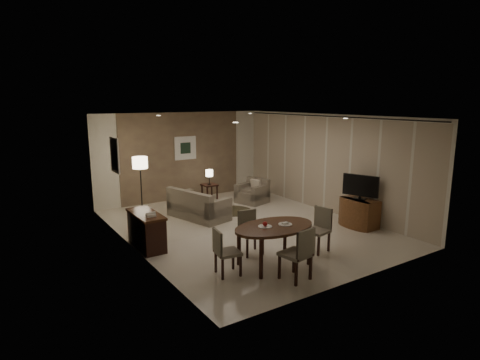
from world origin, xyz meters
TOP-DOWN VIEW (x-y plane):
  - room_shell at (0.00, 0.40)m, footprint 5.50×7.00m
  - taupe_accent at (0.00, 3.48)m, footprint 3.96×0.03m
  - curtain_wall at (2.68, 0.00)m, footprint 0.08×6.70m
  - curtain_rod at (2.68, 0.00)m, footprint 0.03×6.80m
  - art_back_frame at (0.10, 3.46)m, footprint 0.72×0.03m
  - art_back_canvas at (0.10, 3.44)m, footprint 0.34×0.01m
  - art_left_frame at (-2.72, 1.20)m, footprint 0.03×0.60m
  - art_left_canvas at (-2.71, 1.20)m, footprint 0.01×0.46m
  - downlight_nl at (-1.40, -1.80)m, footprint 0.10×0.10m
  - downlight_nr at (1.40, -1.80)m, footprint 0.10×0.10m
  - downlight_fl at (-1.40, 1.80)m, footprint 0.10×0.10m
  - downlight_fr at (1.40, 1.80)m, footprint 0.10×0.10m
  - console_desk at (-2.49, 0.00)m, footprint 0.48×1.20m
  - telephone at (-2.49, -0.30)m, footprint 0.20×0.14m
  - tv_cabinet at (2.40, -1.50)m, footprint 0.48×0.90m
  - flat_tv at (2.38, -1.50)m, footprint 0.36×0.85m
  - dining_table at (-0.80, -2.19)m, footprint 1.63×1.02m
  - chair_near at (-0.87, -2.89)m, footprint 0.52×0.52m
  - chair_far at (-0.84, -1.50)m, footprint 0.48×0.48m
  - chair_left at (-1.75, -2.09)m, footprint 0.47×0.47m
  - chair_right at (0.36, -2.13)m, footprint 0.51×0.51m
  - plate_a at (-0.98, -2.14)m, footprint 0.26×0.26m
  - plate_b at (-0.58, -2.24)m, footprint 0.26×0.26m
  - fruit_apple at (-0.98, -2.14)m, footprint 0.09×0.09m
  - napkin at (-0.58, -2.24)m, footprint 0.12×0.08m
  - round_rug at (0.51, 1.39)m, footprint 1.12×1.12m
  - sofa at (-0.57, 1.33)m, footprint 1.81×1.23m
  - armchair at (1.52, 1.86)m, footprint 0.96×0.99m
  - side_table at (0.51, 2.69)m, footprint 0.42×0.42m
  - table_lamp at (0.51, 2.69)m, footprint 0.22×0.22m
  - floor_lamp at (-1.72, 2.42)m, footprint 0.40×0.40m

SIDE VIEW (x-z plane):
  - round_rug at x=0.51m, z-range 0.00..0.01m
  - side_table at x=0.51m, z-range 0.00..0.54m
  - tv_cabinet at x=2.40m, z-range 0.00..0.70m
  - armchair at x=1.52m, z-range 0.00..0.72m
  - console_desk at x=-2.49m, z-range 0.00..0.75m
  - dining_table at x=-0.80m, z-range 0.00..0.77m
  - sofa at x=-0.57m, z-range 0.00..0.78m
  - chair_left at x=-1.75m, z-range 0.00..0.85m
  - chair_far at x=-0.84m, z-range 0.00..0.87m
  - chair_right at x=0.36m, z-range 0.00..0.90m
  - chair_near at x=-0.87m, z-range 0.00..0.95m
  - plate_a at x=-0.98m, z-range 0.77..0.78m
  - plate_b at x=-0.58m, z-range 0.77..0.78m
  - table_lamp at x=0.51m, z-range 0.54..1.04m
  - floor_lamp at x=-1.72m, z-range 0.00..1.59m
  - napkin at x=-0.58m, z-range 0.78..0.81m
  - telephone at x=-2.49m, z-range 0.76..0.85m
  - fruit_apple at x=-0.98m, z-range 0.78..0.87m
  - flat_tv at x=2.38m, z-range 0.72..1.32m
  - curtain_wall at x=2.68m, z-range 0.03..2.61m
  - taupe_accent at x=0.00m, z-range 0.00..2.70m
  - room_shell at x=0.00m, z-range 0.00..2.70m
  - art_back_frame at x=0.10m, z-range 1.24..1.96m
  - art_back_canvas at x=0.10m, z-range 1.43..1.77m
  - art_left_frame at x=-2.72m, z-range 1.45..2.25m
  - art_left_canvas at x=-2.71m, z-range 1.53..2.17m
  - curtain_rod at x=2.68m, z-range 2.62..2.66m
  - downlight_nl at x=-1.40m, z-range 2.68..2.69m
  - downlight_nr at x=1.40m, z-range 2.68..2.69m
  - downlight_fl at x=-1.40m, z-range 2.68..2.69m
  - downlight_fr at x=1.40m, z-range 2.68..2.69m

